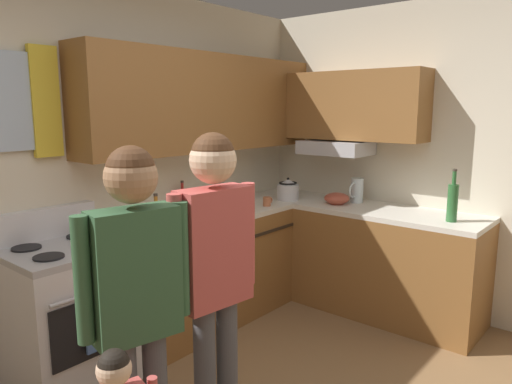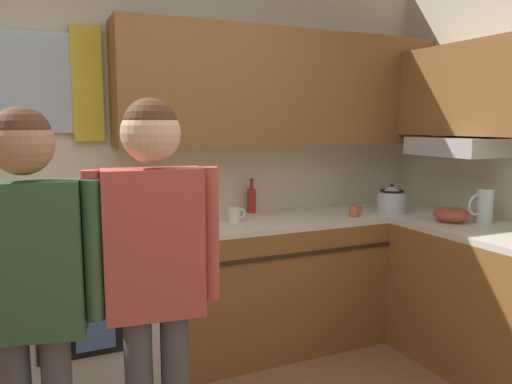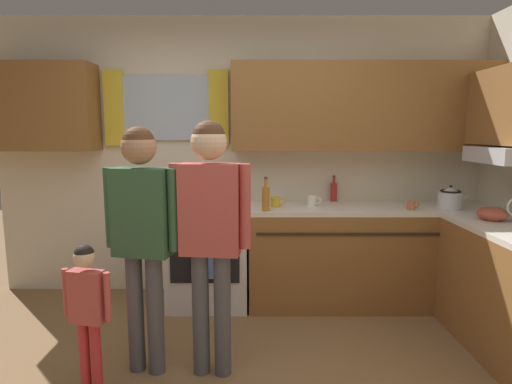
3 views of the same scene
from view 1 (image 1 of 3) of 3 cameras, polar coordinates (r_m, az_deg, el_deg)
back_wall_unit at (r=3.46m, az=-19.44°, el=5.52°), size 4.60×0.42×2.60m
right_wall_unit at (r=4.17m, az=22.61°, el=4.55°), size 0.52×4.05×2.60m
kitchen_counter_run at (r=4.12m, az=4.54°, el=-8.17°), size 2.19×2.15×0.90m
stove_oven at (r=3.30m, az=-21.32°, el=-13.29°), size 0.70×0.67×1.10m
bottle_oil_amber at (r=3.20m, az=-11.79°, el=-3.31°), size 0.06×0.06×0.29m
bottle_sauce_red at (r=3.98m, az=-8.76°, el=-0.82°), size 0.06×0.06×0.25m
bottle_wine_green at (r=3.81m, az=22.41°, el=-1.06°), size 0.08×0.08×0.39m
mug_mustard_yellow at (r=3.41m, az=-12.40°, el=-3.61°), size 0.12×0.08×0.09m
cup_terracotta at (r=4.11m, az=1.36°, el=-1.12°), size 0.11×0.07×0.08m
mug_ceramic_white at (r=3.64m, az=-8.84°, el=-2.56°), size 0.13×0.08×0.09m
stovetop_kettle at (r=4.38m, az=3.85°, el=0.30°), size 0.27×0.20×0.21m
water_pitcher at (r=4.33m, az=11.92°, el=0.20°), size 0.19×0.11×0.22m
mixing_bowl at (r=4.24m, az=9.62°, el=-0.80°), size 0.22×0.22×0.10m
adult_holding_child at (r=2.08m, az=-14.13°, el=-11.03°), size 0.49×0.23×1.59m
adult_in_plaid at (r=2.31m, az=-4.98°, el=-7.96°), size 0.50×0.22×1.63m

